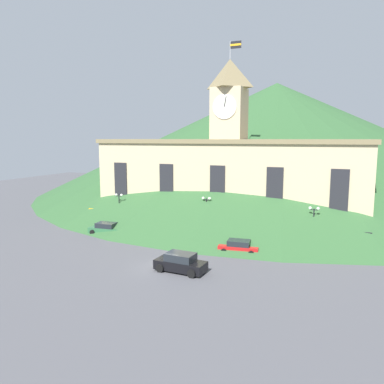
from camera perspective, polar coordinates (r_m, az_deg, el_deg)
ground_plane at (r=37.40m, az=-4.55°, el=-11.49°), size 160.00×160.00×0.00m
civic_building at (r=55.68m, az=5.57°, el=2.22°), size 39.24×10.59×26.14m
banner_fence at (r=48.98m, az=2.66°, el=-5.36°), size 38.26×0.12×2.23m
hillside_backdrop at (r=92.33m, az=12.60°, el=8.07°), size 108.98×108.98×25.44m
street_lamp_far_right at (r=55.71m, az=-11.05°, el=-1.49°), size 1.26×0.36×4.58m
street_lamp_right at (r=49.54m, az=2.19°, el=-2.28°), size 1.26×0.36×4.92m
street_lamp_left at (r=46.73m, az=18.06°, el=-3.61°), size 1.26×0.36×4.55m
car_green_wagon at (r=50.89m, az=-12.91°, el=-5.50°), size 4.71×2.37×1.55m
car_black_suv at (r=36.16m, az=-1.76°, el=-10.77°), size 5.01×2.61×1.80m
car_red_sedan at (r=42.07m, az=7.13°, el=-8.32°), size 4.57×2.52×1.45m
pedestrian at (r=44.94m, az=10.68°, el=-7.03°), size 0.42×0.42×1.64m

